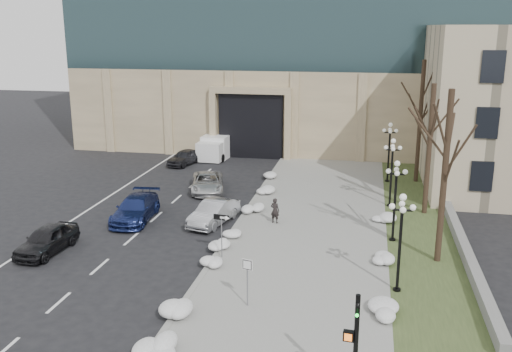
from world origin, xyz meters
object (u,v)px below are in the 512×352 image
at_px(car_e, 185,157).
at_px(car_b, 214,213).
at_px(lamppost_a, 401,230).
at_px(one_way_sign, 224,223).
at_px(pedestrian, 275,211).
at_px(car_a, 47,240).
at_px(car_d, 207,183).
at_px(keep_sign, 247,272).
at_px(lamppost_b, 396,190).
at_px(car_c, 136,209).
at_px(lamppost_d, 389,144).
at_px(box_truck, 219,145).
at_px(lamppost_c, 392,163).
at_px(traffic_signal, 354,351).

bearing_deg(car_e, car_b, -50.64).
bearing_deg(car_e, lamppost_a, -36.92).
bearing_deg(one_way_sign, pedestrian, 81.89).
relative_size(car_a, car_d, 0.87).
xyz_separation_m(car_a, keep_sign, (11.97, -4.05, 0.94)).
distance_m(car_d, lamppost_b, 15.50).
xyz_separation_m(car_a, car_c, (2.60, 5.94, 0.02)).
bearing_deg(keep_sign, lamppost_d, 88.55).
bearing_deg(car_e, lamppost_b, -27.02).
xyz_separation_m(pedestrian, box_truck, (-8.35, 18.03, 0.11)).
xyz_separation_m(car_c, lamppost_c, (15.83, 5.82, 2.32)).
height_order(car_e, one_way_sign, one_way_sign).
height_order(car_a, car_b, car_a).
distance_m(car_a, lamppost_c, 21.99).
bearing_deg(car_c, lamppost_c, 15.33).
bearing_deg(car_b, lamppost_c, 40.10).
distance_m(one_way_sign, lamppost_b, 9.82).
relative_size(car_d, lamppost_d, 1.04).
height_order(car_c, lamppost_d, lamppost_d).
bearing_deg(lamppost_b, pedestrian, 167.32).
distance_m(car_a, keep_sign, 12.68).
bearing_deg(lamppost_b, lamppost_d, 90.00).
bearing_deg(car_d, traffic_signal, -78.37).
relative_size(pedestrian, keep_sign, 0.70).
relative_size(car_d, keep_sign, 2.18).
bearing_deg(lamppost_c, car_e, 152.50).
bearing_deg(lamppost_d, lamppost_c, -90.00).
bearing_deg(lamppost_b, car_c, 177.53).
distance_m(box_truck, keep_sign, 30.29).
height_order(car_d, pedestrian, pedestrian).
relative_size(pedestrian, one_way_sign, 0.64).
bearing_deg(car_c, box_truck, 83.88).
distance_m(pedestrian, one_way_sign, 6.24).
height_order(box_truck, lamppost_c, lamppost_c).
bearing_deg(car_d, lamppost_c, -20.65).
bearing_deg(keep_sign, car_a, 176.00).
relative_size(car_b, car_c, 0.85).
xyz_separation_m(pedestrian, traffic_signal, (5.31, -16.60, 1.02)).
bearing_deg(pedestrian, lamppost_a, 146.57).
height_order(car_a, lamppost_c, lamppost_c).
bearing_deg(lamppost_c, lamppost_d, 90.00).
height_order(lamppost_a, lamppost_b, same).
bearing_deg(pedestrian, car_b, 24.41).
height_order(one_way_sign, lamppost_a, lamppost_a).
relative_size(car_e, pedestrian, 2.51).
height_order(car_c, car_d, car_c).
relative_size(car_b, car_e, 1.12).
distance_m(keep_sign, traffic_signal, 7.40).
xyz_separation_m(car_b, lamppost_a, (10.80, -7.50, 2.34)).
bearing_deg(lamppost_c, car_d, 174.30).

